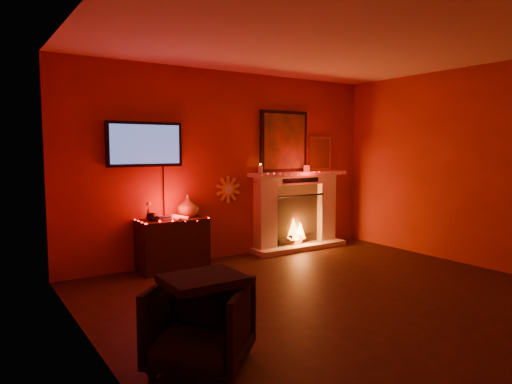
% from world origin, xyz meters
% --- Properties ---
extents(room, '(5.00, 5.00, 5.00)m').
position_xyz_m(room, '(0.00, 0.00, 1.35)').
color(room, black).
rests_on(room, ground).
extents(floor, '(5.00, 5.00, 0.00)m').
position_xyz_m(floor, '(0.00, 0.00, 0.00)').
color(floor, black).
rests_on(floor, ground).
extents(fireplace, '(1.72, 0.40, 2.18)m').
position_xyz_m(fireplace, '(1.14, 2.39, 0.72)').
color(fireplace, beige).
rests_on(fireplace, floor).
extents(tv, '(1.00, 0.07, 1.24)m').
position_xyz_m(tv, '(-1.30, 2.45, 1.65)').
color(tv, black).
rests_on(tv, room).
extents(sunburst_clock, '(0.40, 0.03, 0.40)m').
position_xyz_m(sunburst_clock, '(-0.05, 2.48, 1.00)').
color(sunburst_clock, gold).
rests_on(sunburst_clock, room).
extents(console_table, '(0.89, 0.53, 0.98)m').
position_xyz_m(console_table, '(-1.01, 2.26, 0.39)').
color(console_table, black).
rests_on(console_table, floor).
extents(armchair, '(0.97, 0.97, 0.63)m').
position_xyz_m(armchair, '(-1.93, -0.37, 0.32)').
color(armchair, black).
rests_on(armchair, floor).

